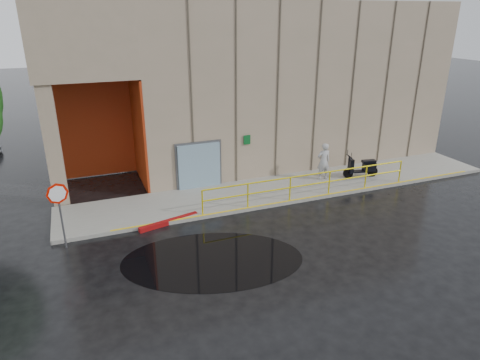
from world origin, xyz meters
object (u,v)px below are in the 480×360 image
(person, at_px, (324,161))
(scooter, at_px, (362,162))
(stop_sign, at_px, (59,201))
(red_curb, at_px, (169,222))

(person, bearing_deg, scooter, 170.18)
(scooter, relative_size, stop_sign, 0.74)
(person, height_order, red_curb, person)
(person, height_order, stop_sign, stop_sign)
(person, relative_size, red_curb, 0.73)
(person, xyz_separation_m, red_curb, (-7.71, -1.63, -0.94))
(stop_sign, bearing_deg, scooter, 11.99)
(stop_sign, bearing_deg, red_curb, 12.13)
(scooter, relative_size, red_curb, 0.73)
(red_curb, bearing_deg, scooter, 7.07)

